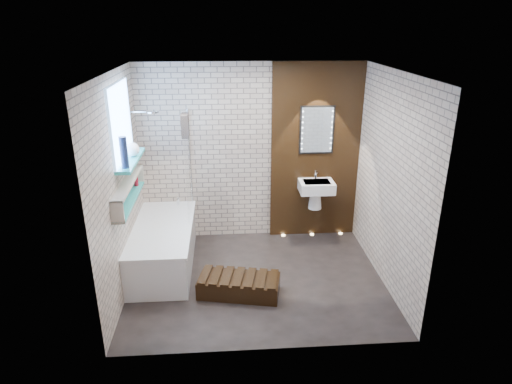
{
  "coord_description": "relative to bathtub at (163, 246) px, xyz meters",
  "views": [
    {
      "loc": [
        -0.36,
        -4.89,
        3.13
      ],
      "look_at": [
        0.0,
        0.15,
        1.15
      ],
      "focal_mm": 31.07,
      "sensor_mm": 36.0,
      "label": 1
    }
  ],
  "objects": [
    {
      "name": "niche_bottles",
      "position": [
        -0.31,
        -0.24,
        0.87
      ],
      "size": [
        0.05,
        1.04,
        0.13
      ],
      "color": "maroon",
      "rests_on": "display_niche"
    },
    {
      "name": "sill_vases",
      "position": [
        -0.28,
        -0.16,
        1.38
      ],
      "size": [
        0.17,
        0.59,
        0.36
      ],
      "color": "#16203D",
      "rests_on": "clerestory_window"
    },
    {
      "name": "led_mirror",
      "position": [
        2.17,
        0.78,
        1.36
      ],
      "size": [
        0.5,
        0.02,
        0.7
      ],
      "color": "black",
      "rests_on": "walnut_panel"
    },
    {
      "name": "walnut_step",
      "position": [
        0.99,
        -0.75,
        -0.18
      ],
      "size": [
        1.04,
        0.62,
        0.22
      ],
      "primitive_type": "cube",
      "rotation": [
        0.0,
        0.0,
        -0.2
      ],
      "color": "black",
      "rests_on": "ground"
    },
    {
      "name": "ground",
      "position": [
        1.22,
        -0.45,
        -0.29
      ],
      "size": [
        3.2,
        3.2,
        0.0
      ],
      "primitive_type": "plane",
      "color": "black",
      "rests_on": "ground"
    },
    {
      "name": "walnut_panel",
      "position": [
        2.17,
        0.82,
        1.01
      ],
      "size": [
        1.3,
        0.06,
        2.6
      ],
      "primitive_type": "cube",
      "color": "black",
      "rests_on": "ground"
    },
    {
      "name": "towel",
      "position": [
        0.35,
        0.32,
        1.56
      ],
      "size": [
        0.09,
        0.23,
        0.3
      ],
      "primitive_type": "cube",
      "color": "black",
      "rests_on": "bath_screen"
    },
    {
      "name": "room_shell",
      "position": [
        1.22,
        -0.45,
        1.01
      ],
      "size": [
        3.24,
        3.2,
        2.6
      ],
      "color": "tan",
      "rests_on": "ground"
    },
    {
      "name": "clerestory_window",
      "position": [
        -0.34,
        -0.1,
        1.61
      ],
      "size": [
        0.18,
        1.0,
        0.94
      ],
      "color": "#7FADE0",
      "rests_on": "room_shell"
    },
    {
      "name": "washbasin",
      "position": [
        2.17,
        0.62,
        0.5
      ],
      "size": [
        0.5,
        0.36,
        0.58
      ],
      "color": "white",
      "rests_on": "walnut_panel"
    },
    {
      "name": "bathtub",
      "position": [
        0.0,
        0.0,
        0.0
      ],
      "size": [
        0.79,
        1.74,
        0.7
      ],
      "color": "white",
      "rests_on": "ground"
    },
    {
      "name": "floor_uplights",
      "position": [
        2.17,
        0.75,
        -0.29
      ],
      "size": [
        0.96,
        0.06,
        0.01
      ],
      "color": "#FFD899",
      "rests_on": "ground"
    },
    {
      "name": "bath_screen",
      "position": [
        0.35,
        0.44,
        0.99
      ],
      "size": [
        0.01,
        0.78,
        1.4
      ],
      "primitive_type": "cube",
      "color": "white",
      "rests_on": "bathtub"
    },
    {
      "name": "shower_head",
      "position": [
        -0.08,
        0.5,
        1.71
      ],
      "size": [
        0.18,
        0.18,
        0.02
      ],
      "primitive_type": "cylinder",
      "color": "silver",
      "rests_on": "room_shell"
    },
    {
      "name": "display_niche",
      "position": [
        -0.31,
        -0.3,
        0.91
      ],
      "size": [
        0.14,
        1.3,
        0.26
      ],
      "color": "teal",
      "rests_on": "room_shell"
    }
  ]
}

